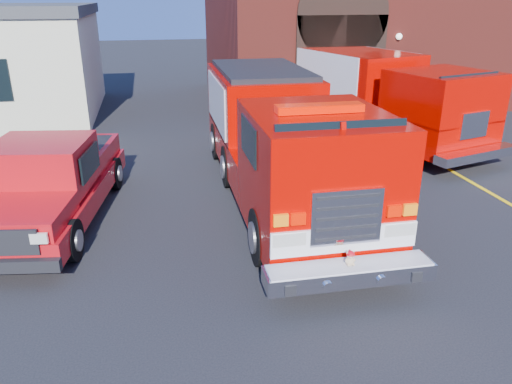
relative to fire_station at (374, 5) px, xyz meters
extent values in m
plane|color=black|center=(-8.99, -13.98, -4.25)|extent=(100.00, 100.00, 0.00)
cube|color=yellow|center=(-2.49, -12.98, -4.25)|extent=(0.12, 3.00, 0.01)
cube|color=yellow|center=(-2.49, -9.98, -4.25)|extent=(0.12, 3.00, 0.01)
cube|color=yellow|center=(-2.49, -6.98, -4.25)|extent=(0.12, 3.00, 0.01)
cube|color=maroon|center=(0.01, 0.02, -0.25)|extent=(15.00, 10.00, 8.00)
cube|color=black|center=(-3.49, -5.00, -2.25)|extent=(3.60, 0.12, 4.00)
cylinder|color=black|center=(-3.49, -5.00, -0.25)|extent=(3.60, 0.12, 3.60)
cylinder|color=black|center=(-8.94, -15.53, -3.71)|extent=(0.36, 1.09, 1.08)
cylinder|color=black|center=(-6.78, -15.57, -3.71)|extent=(0.36, 1.09, 1.08)
cube|color=#B40500|center=(-7.81, -12.41, -3.42)|extent=(2.60, 8.88, 0.88)
cube|color=#B40500|center=(-7.78, -10.15, -2.29)|extent=(2.53, 4.36, 1.57)
cube|color=#B40500|center=(-7.86, -15.25, -2.24)|extent=(2.51, 3.18, 1.47)
cube|color=black|center=(-7.88, -16.48, -1.85)|extent=(2.16, 0.11, 0.92)
cube|color=red|center=(-7.86, -15.25, -1.42)|extent=(1.58, 0.36, 0.14)
cube|color=white|center=(-7.89, -16.85, -3.22)|extent=(2.46, 0.10, 0.43)
cube|color=silver|center=(-7.89, -16.86, -2.83)|extent=(1.18, 0.08, 0.92)
cube|color=silver|center=(-7.89, -17.12, -3.68)|extent=(2.76, 0.58, 0.28)
cube|color=#B7B7BF|center=(-9.02, -10.13, -2.29)|extent=(0.10, 3.54, 1.28)
cube|color=#B7B7BF|center=(-6.54, -10.17, -2.29)|extent=(0.10, 3.54, 1.28)
sphere|color=#D0AF85|center=(-7.89, -17.12, -3.46)|extent=(0.15, 0.15, 0.14)
sphere|color=#D0AF85|center=(-7.89, -17.13, -3.36)|extent=(0.12, 0.12, 0.12)
sphere|color=#D0AF85|center=(-7.93, -17.11, -3.32)|extent=(0.04, 0.04, 0.04)
sphere|color=#D0AF85|center=(-7.85, -17.11, -3.32)|extent=(0.04, 0.04, 0.04)
ellipsoid|color=red|center=(-7.89, -17.12, -3.32)|extent=(0.12, 0.12, 0.07)
cylinder|color=red|center=(-7.89, -17.13, -3.34)|extent=(0.14, 0.14, 0.01)
cylinder|color=black|center=(-12.44, -14.68, -3.84)|extent=(0.41, 0.85, 0.82)
cube|color=#B20D14|center=(-13.03, -12.67, -3.69)|extent=(2.91, 5.88, 0.46)
cube|color=#B20D14|center=(-13.35, -14.64, -3.28)|extent=(2.10, 1.81, 0.36)
cube|color=#B20D14|center=(-13.08, -12.97, -2.87)|extent=(2.15, 2.12, 1.02)
cube|color=#B20D14|center=(-12.77, -11.05, -3.28)|extent=(2.20, 2.42, 0.56)
cylinder|color=black|center=(-3.52, -10.75, -3.68)|extent=(0.65, 1.20, 1.14)
cylinder|color=black|center=(-1.31, -10.15, -3.68)|extent=(0.65, 1.20, 1.14)
cube|color=#B40500|center=(-3.18, -7.64, -3.37)|extent=(4.68, 8.70, 0.93)
cube|color=#B40500|center=(-3.59, -6.14, -2.18)|extent=(3.87, 5.69, 1.56)
cube|color=#B40500|center=(-2.42, -10.45, -2.28)|extent=(3.16, 3.09, 1.35)
cube|color=#B7B7BF|center=(-4.85, -6.48, -2.28)|extent=(1.18, 4.22, 1.77)
cube|color=#B7B7BF|center=(-2.32, -5.80, -2.28)|extent=(1.18, 4.22, 1.77)
cube|color=silver|center=(-2.02, -11.90, -3.68)|extent=(2.83, 1.19, 0.26)
camera|label=1|loc=(-10.78, -23.56, 0.44)|focal=35.00mm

